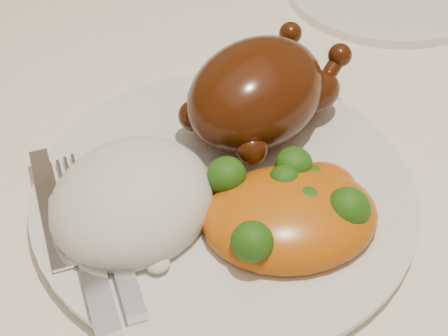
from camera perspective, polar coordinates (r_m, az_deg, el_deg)
dining_table at (r=0.65m, az=-1.34°, el=-1.82°), size 1.60×0.90×0.76m
tablecloth at (r=0.60m, az=-1.45°, el=3.04°), size 1.73×1.03×0.18m
dinner_plate at (r=0.50m, az=0.00°, el=-2.18°), size 0.36×0.36×0.01m
roast_chicken at (r=0.52m, az=3.23°, el=7.00°), size 0.17×0.13×0.08m
rice_mound at (r=0.47m, az=-8.36°, el=-2.97°), size 0.16×0.15×0.07m
mac_and_cheese at (r=0.46m, az=6.37°, el=-3.83°), size 0.16×0.14×0.05m
cutlery at (r=0.45m, az=-11.91°, el=-7.45°), size 0.06×0.19×0.01m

